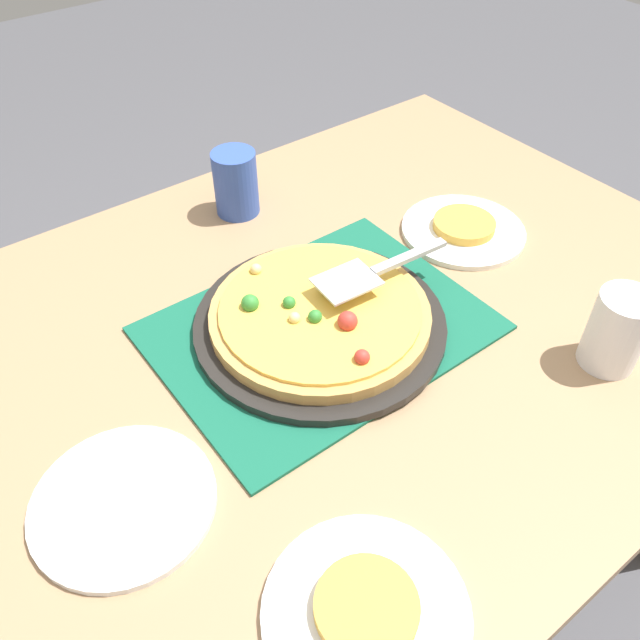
% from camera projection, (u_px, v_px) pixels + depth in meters
% --- Properties ---
extents(ground_plane, '(8.00, 8.00, 0.00)m').
position_uv_depth(ground_plane, '(320.00, 561.00, 1.51)').
color(ground_plane, '#4C4C51').
extents(dining_table, '(1.40, 1.00, 0.75)m').
position_uv_depth(dining_table, '(320.00, 377.00, 1.07)').
color(dining_table, '#9E7A56').
rests_on(dining_table, ground_plane).
extents(placemat, '(0.48, 0.36, 0.01)m').
position_uv_depth(placemat, '(320.00, 328.00, 0.99)').
color(placemat, '#145B42').
rests_on(placemat, dining_table).
extents(pizza_pan, '(0.38, 0.38, 0.01)m').
position_uv_depth(pizza_pan, '(320.00, 323.00, 0.98)').
color(pizza_pan, black).
rests_on(pizza_pan, placemat).
extents(pizza, '(0.33, 0.33, 0.05)m').
position_uv_depth(pizza, '(320.00, 314.00, 0.97)').
color(pizza, tan).
rests_on(pizza, pizza_pan).
extents(plate_near_left, '(0.22, 0.22, 0.01)m').
position_uv_depth(plate_near_left, '(366.00, 612.00, 0.68)').
color(plate_near_left, white).
rests_on(plate_near_left, dining_table).
extents(plate_far_right, '(0.22, 0.22, 0.01)m').
position_uv_depth(plate_far_right, '(463.00, 231.00, 1.17)').
color(plate_far_right, white).
rests_on(plate_far_right, dining_table).
extents(plate_side, '(0.22, 0.22, 0.01)m').
position_uv_depth(plate_side, '(124.00, 503.00, 0.77)').
color(plate_side, white).
rests_on(plate_side, dining_table).
extents(served_slice_left, '(0.11, 0.11, 0.02)m').
position_uv_depth(served_slice_left, '(367.00, 607.00, 0.67)').
color(served_slice_left, gold).
rests_on(served_slice_left, plate_near_left).
extents(served_slice_right, '(0.11, 0.11, 0.02)m').
position_uv_depth(served_slice_right, '(464.00, 225.00, 1.16)').
color(served_slice_right, gold).
rests_on(served_slice_right, plate_far_right).
extents(cup_near, '(0.08, 0.08, 0.12)m').
position_uv_depth(cup_near, '(617.00, 331.00, 0.90)').
color(cup_near, white).
rests_on(cup_near, dining_table).
extents(cup_far, '(0.08, 0.08, 0.12)m').
position_uv_depth(cup_far, '(236.00, 183.00, 1.18)').
color(cup_far, '#3351AD').
rests_on(cup_far, dining_table).
extents(pizza_server, '(0.23, 0.08, 0.01)m').
position_uv_depth(pizza_server, '(374.00, 271.00, 0.98)').
color(pizza_server, silver).
rests_on(pizza_server, pizza).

